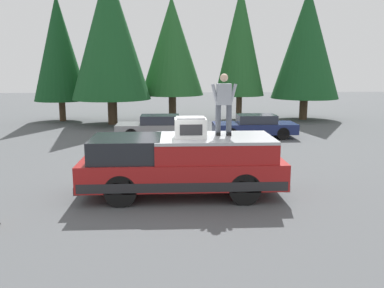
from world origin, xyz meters
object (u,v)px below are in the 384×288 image
object	(u,v)px
parked_car_navy	(255,126)
parked_car_grey	(159,127)
pickup_truck	(182,164)
person_on_truck_bed	(224,103)
compressor_unit	(190,128)

from	to	relation	value
parked_car_navy	parked_car_grey	xyz separation A→B (m)	(0.03, 4.81, 0.00)
pickup_truck	person_on_truck_bed	xyz separation A→B (m)	(0.24, -1.16, 1.68)
pickup_truck	compressor_unit	world-z (taller)	compressor_unit
pickup_truck	parked_car_navy	world-z (taller)	pickup_truck
pickup_truck	person_on_truck_bed	bearing A→B (deg)	-78.12
pickup_truck	compressor_unit	xyz separation A→B (m)	(-0.17, -0.22, 1.05)
parked_car_grey	pickup_truck	bearing A→B (deg)	-174.25
compressor_unit	person_on_truck_bed	world-z (taller)	person_on_truck_bed
person_on_truck_bed	compressor_unit	bearing A→B (deg)	113.70
pickup_truck	parked_car_navy	distance (m)	9.94
compressor_unit	person_on_truck_bed	distance (m)	1.20
person_on_truck_bed	parked_car_grey	bearing A→B (deg)	13.10
pickup_truck	person_on_truck_bed	size ratio (longest dim) A/B	3.28
compressor_unit	parked_car_navy	distance (m)	10.10
parked_car_navy	parked_car_grey	bearing A→B (deg)	89.59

